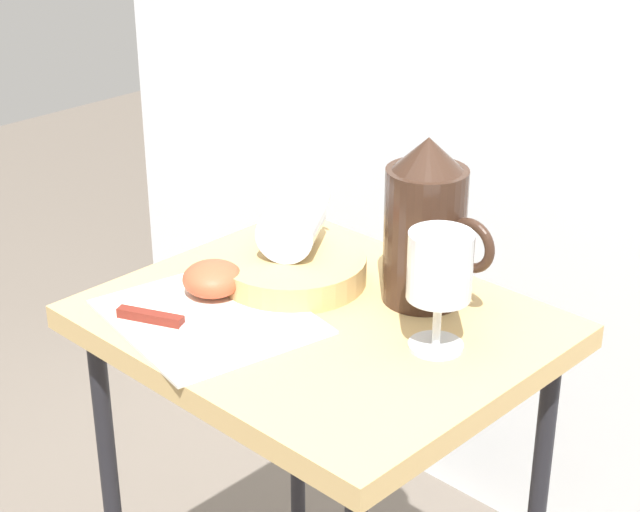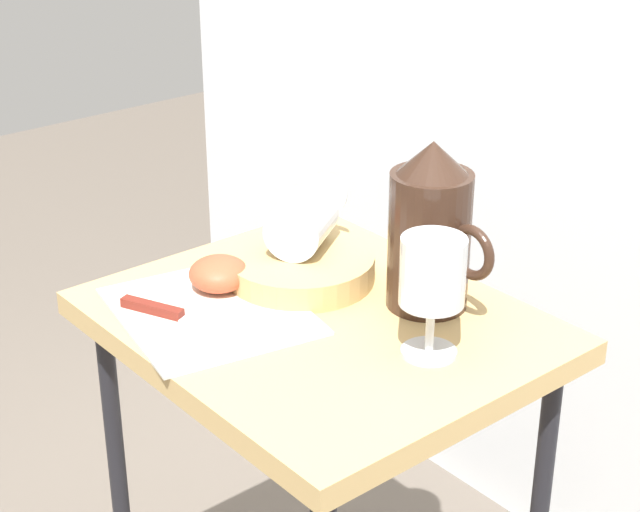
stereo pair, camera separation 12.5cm
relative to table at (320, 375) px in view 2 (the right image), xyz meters
name	(u,v)px [view 2 (the right image)]	position (x,y,z in m)	size (l,w,h in m)	color
table	(320,375)	(0.00, 0.00, 0.00)	(0.52, 0.44, 0.73)	tan
linen_napkin	(210,311)	(-0.09, -0.10, 0.09)	(0.24, 0.21, 0.00)	silver
basket_tray	(301,267)	(-0.09, 0.04, 0.10)	(0.19, 0.19, 0.04)	tan
pitcher	(430,240)	(0.06, 0.12, 0.17)	(0.15, 0.10, 0.21)	#382319
wine_glass_upright	(432,278)	(0.15, 0.04, 0.18)	(0.07, 0.07, 0.14)	silver
wine_glass_tipped_near	(303,222)	(-0.11, 0.06, 0.16)	(0.14, 0.16, 0.07)	silver
apple_half_left	(219,274)	(-0.13, -0.06, 0.11)	(0.08, 0.08, 0.04)	#C15133
knife	(175,315)	(-0.10, -0.14, 0.09)	(0.20, 0.10, 0.01)	silver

